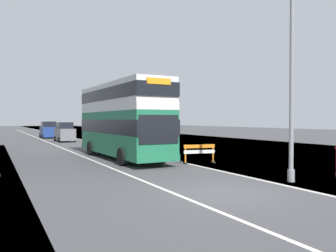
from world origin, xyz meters
name	(u,v)px	position (x,y,z in m)	size (l,w,h in m)	color
ground	(235,192)	(0.61, 0.12, -0.05)	(140.00, 280.00, 0.10)	#424244
double_decker_bus	(122,119)	(0.41, 11.60, 2.58)	(2.90, 10.98, 4.86)	#1E6B47
lamppost_foreground	(292,85)	(3.74, 0.42, 3.98)	(0.29, 0.70, 8.44)	gray
roadworks_barrier	(199,151)	(3.59, 7.12, 0.70)	(1.91, 0.81, 1.10)	orange
car_oncoming_near	(65,132)	(0.37, 31.08, 1.06)	(1.92, 4.30, 2.26)	slate
car_receding_mid	(48,130)	(-0.18, 40.13, 1.08)	(2.04, 4.18, 2.30)	navy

